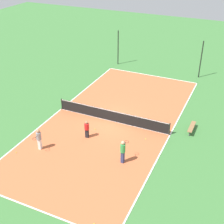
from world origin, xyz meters
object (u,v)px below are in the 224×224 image
tennis_ball_midcourt (146,139)px  player_baseline_gray (39,138)px  player_far_green (123,150)px  tennis_ball_left_sideline (94,224)px  player_coach_red (87,128)px  bench (192,127)px  tennis_ball_near_net (16,152)px  tennis_ball_right_alley (95,129)px  fence_post_back_right (201,60)px  tennis_net (112,115)px  fence_post_back_left (118,48)px

tennis_ball_midcourt → player_baseline_gray: bearing=-146.7°
player_far_green → tennis_ball_left_sideline: size_ratio=26.31×
player_coach_red → player_far_green: bearing=-27.9°
bench → tennis_ball_near_net: bench is taller
bench → tennis_ball_right_alley: bearing=113.2°
bench → fence_post_back_right: size_ratio=0.44×
tennis_ball_right_alley → player_coach_red: bearing=-93.4°
tennis_net → fence_post_back_right: 13.49m
tennis_ball_near_net → bench: bearing=36.7°
player_coach_red → tennis_ball_midcourt: (4.28, 1.63, -0.78)m
player_coach_red → fence_post_back_right: (5.66, 15.51, 1.22)m
player_baseline_gray → fence_post_back_right: (8.10, 18.29, 1.07)m
tennis_net → tennis_ball_midcourt: tennis_net is taller
player_coach_red → tennis_net: bearing=72.0°
tennis_ball_near_net → tennis_ball_left_sideline: bearing=-22.5°
tennis_ball_midcourt → tennis_net: bearing=158.4°
bench → player_far_green: bearing=149.4°
tennis_ball_left_sideline → tennis_ball_near_net: same height
tennis_net → tennis_ball_left_sideline: 10.94m
tennis_ball_right_alley → tennis_ball_left_sideline: size_ratio=1.00×
tennis_net → fence_post_back_left: (-4.89, 12.48, 1.50)m
player_baseline_gray → fence_post_back_left: bearing=177.1°
tennis_net → player_baseline_gray: player_baseline_gray is taller
tennis_net → tennis_ball_near_net: 8.31m
player_far_green → tennis_ball_right_alley: player_far_green is taller
player_baseline_gray → tennis_ball_left_sideline: size_ratio=24.69×
tennis_net → tennis_ball_near_net: size_ratio=147.95×
tennis_ball_midcourt → tennis_ball_right_alley: size_ratio=1.00×
tennis_ball_midcourt → tennis_ball_right_alley: same height
player_coach_red → tennis_ball_right_alley: size_ratio=21.46×
tennis_ball_midcourt → tennis_ball_near_net: same height
tennis_ball_near_net → player_baseline_gray: bearing=40.7°
tennis_net → fence_post_back_left: bearing=111.4°
tennis_net → tennis_ball_right_alley: bearing=-111.0°
tennis_ball_midcourt → player_far_green: bearing=-99.5°
tennis_ball_left_sideline → player_coach_red: bearing=121.0°
player_coach_red → tennis_ball_midcourt: bearing=17.1°
player_coach_red → tennis_ball_near_net: player_coach_red is taller
bench → player_far_green: (-3.53, -5.96, 0.67)m
bench → tennis_ball_left_sideline: bench is taller
tennis_net → tennis_ball_right_alley: (-0.70, -1.81, -0.50)m
tennis_ball_near_net → fence_post_back_left: size_ratio=0.02×
player_coach_red → fence_post_back_left: size_ratio=0.35×
tennis_net → fence_post_back_right: size_ratio=2.44×
player_coach_red → tennis_ball_midcourt: 4.65m
bench → tennis_ball_midcourt: bench is taller
player_baseline_gray → player_far_green: size_ratio=0.94×
player_far_green → tennis_ball_right_alley: (-3.66, 2.89, -1.00)m
player_far_green → bench: bearing=-26.5°
player_far_green → fence_post_back_left: size_ratio=0.43×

